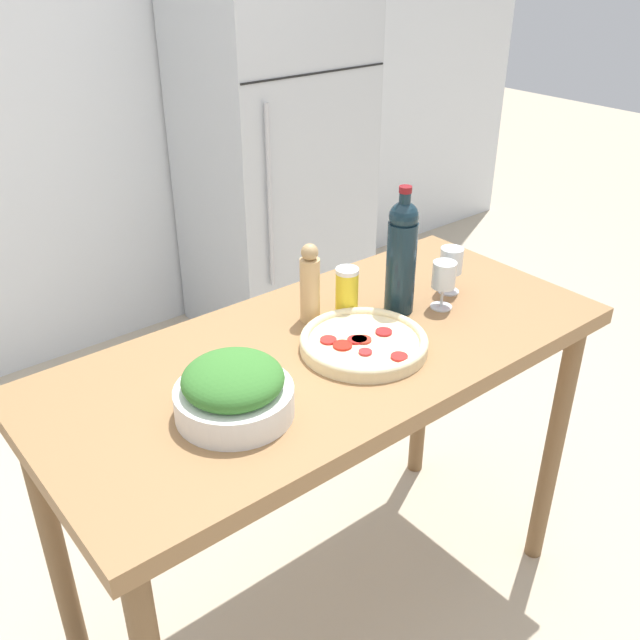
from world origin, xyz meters
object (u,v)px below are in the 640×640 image
salt_canister (347,292)px  refrigerator (274,150)px  salad_bowl (234,390)px  pepper_mill (310,284)px  wine_glass_far (451,263)px  wine_bottle (402,255)px  wine_glass_near (444,278)px  homemade_pizza (364,342)px

salt_canister → refrigerator: bearing=60.7°
salad_bowl → pepper_mill: bearing=30.5°
refrigerator → salad_bowl: refrigerator is taller
refrigerator → wine_glass_far: refrigerator is taller
wine_bottle → wine_glass_near: wine_bottle is taller
wine_glass_near → salad_bowl: 0.71m
pepper_mill → salt_canister: 0.11m
salad_bowl → salt_canister: (0.48, 0.19, 0.01)m
wine_bottle → pepper_mill: wine_bottle is taller
wine_glass_near → salt_canister: size_ratio=1.00×
wine_bottle → wine_glass_far: size_ratio=2.59×
salt_canister → homemade_pizza: bearing=-117.6°
refrigerator → wine_glass_far: size_ratio=13.54×
salad_bowl → homemade_pizza: salad_bowl is taller
salad_bowl → homemade_pizza: bearing=3.8°
homemade_pizza → wine_glass_far: bearing=11.3°
salt_canister → pepper_mill: bearing=158.9°
salt_canister → salad_bowl: bearing=-158.4°
wine_glass_near → pepper_mill: (-0.32, 0.17, 0.01)m
refrigerator → salad_bowl: 2.16m
wine_glass_far → salt_canister: same height
salad_bowl → homemade_pizza: 0.40m
wine_bottle → salt_canister: wine_bottle is taller
pepper_mill → homemade_pizza: 0.22m
pepper_mill → salad_bowl: bearing=-149.5°
refrigerator → wine_glass_far: bearing=-108.5°
wine_bottle → wine_glass_near: (0.10, -0.06, -0.07)m
refrigerator → pepper_mill: size_ratio=8.41×
salt_canister → wine_glass_near: bearing=-30.8°
refrigerator → homemade_pizza: 1.92m
pepper_mill → homemade_pizza: bearing=-87.1°
homemade_pizza → pepper_mill: bearing=92.9°
refrigerator → wine_glass_near: bearing=-110.6°
pepper_mill → salad_bowl: size_ratio=0.85×
wine_bottle → salad_bowl: bearing=-168.9°
wine_bottle → homemade_pizza: bearing=-156.4°
salt_canister → wine_bottle: bearing=-29.7°
wine_bottle → salad_bowl: size_ratio=1.37×
refrigerator → wine_bottle: refrigerator is taller
homemade_pizza → salt_canister: 0.19m
wine_bottle → refrigerator: bearing=65.5°
wine_glass_near → salt_canister: (-0.23, 0.14, -0.02)m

